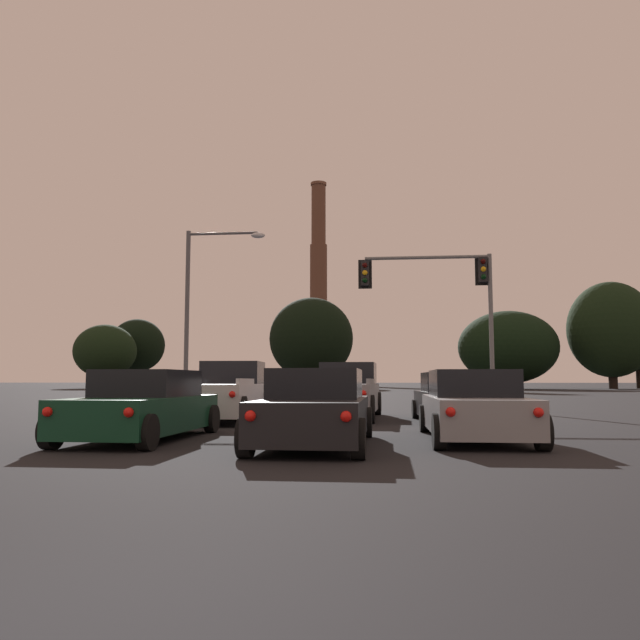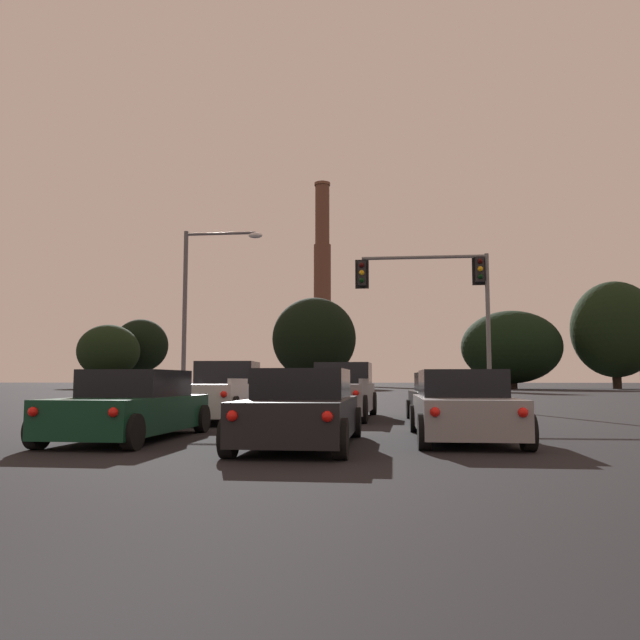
{
  "view_description": "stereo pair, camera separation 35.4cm",
  "coord_description": "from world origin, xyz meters",
  "px_view_note": "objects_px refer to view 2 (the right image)",
  "views": [
    {
      "loc": [
        1.48,
        -2.44,
        1.21
      ],
      "look_at": [
        -2.66,
        39.5,
        5.29
      ],
      "focal_mm": 35.0,
      "sensor_mm": 36.0,
      "label": 1
    },
    {
      "loc": [
        1.83,
        -2.4,
        1.21
      ],
      "look_at": [
        -2.66,
        39.5,
        5.29
      ],
      "focal_mm": 35.0,
      "sensor_mm": 36.0,
      "label": 2
    }
  ],
  "objects_px": {
    "sedan_right_lane_second": "(462,407)",
    "hatchback_right_lane_front": "(444,399)",
    "pickup_truck_left_lane_front": "(218,394)",
    "sedan_left_lane_second": "(133,407)",
    "smokestack": "(322,304)",
    "sedan_center_lane_second": "(302,410)",
    "traffic_light_overhead_right": "(444,290)",
    "street_lamp": "(198,296)",
    "pickup_truck_center_lane_front": "(339,393)"
  },
  "relations": [
    {
      "from": "smokestack",
      "to": "pickup_truck_left_lane_front",
      "type": "bearing_deg",
      "value": -85.4
    },
    {
      "from": "pickup_truck_left_lane_front",
      "to": "sedan_center_lane_second",
      "type": "distance_m",
      "value": 7.86
    },
    {
      "from": "pickup_truck_left_lane_front",
      "to": "sedan_center_lane_second",
      "type": "height_order",
      "value": "pickup_truck_left_lane_front"
    },
    {
      "from": "hatchback_right_lane_front",
      "to": "sedan_center_lane_second",
      "type": "height_order",
      "value": "hatchback_right_lane_front"
    },
    {
      "from": "smokestack",
      "to": "street_lamp",
      "type": "bearing_deg",
      "value": -86.57
    },
    {
      "from": "pickup_truck_center_lane_front",
      "to": "hatchback_right_lane_front",
      "type": "bearing_deg",
      "value": -27.29
    },
    {
      "from": "sedan_left_lane_second",
      "to": "hatchback_right_lane_front",
      "type": "distance_m",
      "value": 9.11
    },
    {
      "from": "sedan_left_lane_second",
      "to": "pickup_truck_left_lane_front",
      "type": "height_order",
      "value": "pickup_truck_left_lane_front"
    },
    {
      "from": "sedan_right_lane_second",
      "to": "traffic_light_overhead_right",
      "type": "distance_m",
      "value": 13.76
    },
    {
      "from": "hatchback_right_lane_front",
      "to": "sedan_center_lane_second",
      "type": "relative_size",
      "value": 0.88
    },
    {
      "from": "hatchback_right_lane_front",
      "to": "pickup_truck_center_lane_front",
      "type": "distance_m",
      "value": 3.66
    },
    {
      "from": "sedan_center_lane_second",
      "to": "traffic_light_overhead_right",
      "type": "distance_m",
      "value": 15.65
    },
    {
      "from": "hatchback_right_lane_front",
      "to": "smokestack",
      "type": "relative_size",
      "value": 0.08
    },
    {
      "from": "traffic_light_overhead_right",
      "to": "street_lamp",
      "type": "height_order",
      "value": "street_lamp"
    },
    {
      "from": "sedan_right_lane_second",
      "to": "smokestack",
      "type": "bearing_deg",
      "value": 97.1
    },
    {
      "from": "pickup_truck_left_lane_front",
      "to": "sedan_right_lane_second",
      "type": "height_order",
      "value": "pickup_truck_left_lane_front"
    },
    {
      "from": "sedan_center_lane_second",
      "to": "street_lamp",
      "type": "relative_size",
      "value": 0.59
    },
    {
      "from": "hatchback_right_lane_front",
      "to": "traffic_light_overhead_right",
      "type": "relative_size",
      "value": 0.64
    },
    {
      "from": "hatchback_right_lane_front",
      "to": "traffic_light_overhead_right",
      "type": "height_order",
      "value": "traffic_light_overhead_right"
    },
    {
      "from": "traffic_light_overhead_right",
      "to": "street_lamp",
      "type": "xyz_separation_m",
      "value": [
        -10.89,
        1.18,
        0.07
      ]
    },
    {
      "from": "hatchback_right_lane_front",
      "to": "pickup_truck_center_lane_front",
      "type": "height_order",
      "value": "pickup_truck_center_lane_front"
    },
    {
      "from": "sedan_center_lane_second",
      "to": "smokestack",
      "type": "distance_m",
      "value": 148.75
    },
    {
      "from": "hatchback_right_lane_front",
      "to": "pickup_truck_center_lane_front",
      "type": "xyz_separation_m",
      "value": [
        -3.18,
        1.81,
        0.14
      ]
    },
    {
      "from": "pickup_truck_left_lane_front",
      "to": "pickup_truck_center_lane_front",
      "type": "relative_size",
      "value": 1.0
    },
    {
      "from": "sedan_left_lane_second",
      "to": "smokestack",
      "type": "distance_m",
      "value": 147.6
    },
    {
      "from": "sedan_left_lane_second",
      "to": "smokestack",
      "type": "height_order",
      "value": "smokestack"
    },
    {
      "from": "pickup_truck_left_lane_front",
      "to": "street_lamp",
      "type": "distance_m",
      "value": 10.22
    },
    {
      "from": "hatchback_right_lane_front",
      "to": "pickup_truck_left_lane_front",
      "type": "distance_m",
      "value": 6.75
    },
    {
      "from": "street_lamp",
      "to": "sedan_right_lane_second",
      "type": "bearing_deg",
      "value": -54.84
    },
    {
      "from": "street_lamp",
      "to": "smokestack",
      "type": "relative_size",
      "value": 0.15
    },
    {
      "from": "pickup_truck_left_lane_front",
      "to": "pickup_truck_center_lane_front",
      "type": "height_order",
      "value": "same"
    },
    {
      "from": "sedan_center_lane_second",
      "to": "street_lamp",
      "type": "xyz_separation_m",
      "value": [
        -6.92,
        15.7,
        4.35
      ]
    },
    {
      "from": "sedan_left_lane_second",
      "to": "traffic_light_overhead_right",
      "type": "xyz_separation_m",
      "value": [
        7.61,
        13.68,
        4.28
      ]
    },
    {
      "from": "sedan_left_lane_second",
      "to": "traffic_light_overhead_right",
      "type": "relative_size",
      "value": 0.73
    },
    {
      "from": "sedan_left_lane_second",
      "to": "street_lamp",
      "type": "bearing_deg",
      "value": 103.74
    },
    {
      "from": "sedan_center_lane_second",
      "to": "smokestack",
      "type": "xyz_separation_m",
      "value": [
        -14.76,
        146.66,
        20.0
      ]
    },
    {
      "from": "sedan_left_lane_second",
      "to": "pickup_truck_center_lane_front",
      "type": "relative_size",
      "value": 0.85
    },
    {
      "from": "sedan_right_lane_second",
      "to": "traffic_light_overhead_right",
      "type": "relative_size",
      "value": 0.73
    },
    {
      "from": "sedan_right_lane_second",
      "to": "hatchback_right_lane_front",
      "type": "bearing_deg",
      "value": 88.97
    },
    {
      "from": "sedan_center_lane_second",
      "to": "sedan_right_lane_second",
      "type": "height_order",
      "value": "same"
    },
    {
      "from": "sedan_right_lane_second",
      "to": "sedan_left_lane_second",
      "type": "bearing_deg",
      "value": -174.62
    },
    {
      "from": "sedan_right_lane_second",
      "to": "pickup_truck_left_lane_front",
      "type": "bearing_deg",
      "value": 140.2
    },
    {
      "from": "sedan_right_lane_second",
      "to": "smokestack",
      "type": "xyz_separation_m",
      "value": [
        -17.86,
        145.19,
        20.0
      ]
    },
    {
      "from": "sedan_left_lane_second",
      "to": "sedan_center_lane_second",
      "type": "distance_m",
      "value": 3.74
    },
    {
      "from": "pickup_truck_left_lane_front",
      "to": "street_lamp",
      "type": "relative_size",
      "value": 0.7
    },
    {
      "from": "hatchback_right_lane_front",
      "to": "sedan_center_lane_second",
      "type": "distance_m",
      "value": 7.57
    },
    {
      "from": "hatchback_right_lane_front",
      "to": "pickup_truck_left_lane_front",
      "type": "xyz_separation_m",
      "value": [
        -6.74,
        0.16,
        0.14
      ]
    },
    {
      "from": "sedan_left_lane_second",
      "to": "sedan_right_lane_second",
      "type": "distance_m",
      "value": 6.77
    },
    {
      "from": "hatchback_right_lane_front",
      "to": "smokestack",
      "type": "bearing_deg",
      "value": 95.06
    },
    {
      "from": "sedan_left_lane_second",
      "to": "pickup_truck_center_lane_front",
      "type": "bearing_deg",
      "value": 66.13
    }
  ]
}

